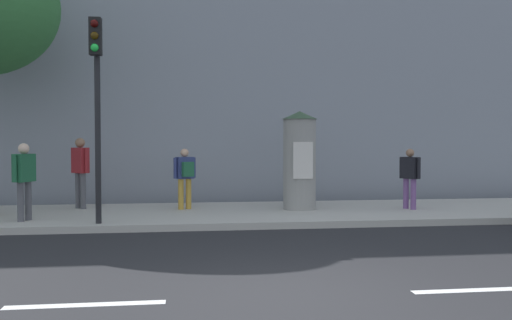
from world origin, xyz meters
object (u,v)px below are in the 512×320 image
object	(u,v)px
pedestrian_with_bag	(24,175)
pedestrian_in_dark_shirt	(410,174)
pedestrian_near_pole	(80,167)
traffic_light	(96,86)
pedestrian_tallest	(185,173)
poster_column	(300,160)

from	to	relation	value
pedestrian_with_bag	pedestrian_in_dark_shirt	world-z (taller)	pedestrian_with_bag
pedestrian_near_pole	pedestrian_in_dark_shirt	bearing A→B (deg)	-8.27
traffic_light	pedestrian_in_dark_shirt	size ratio (longest dim) A/B	2.77
pedestrian_with_bag	pedestrian_in_dark_shirt	distance (m)	9.08
pedestrian_tallest	poster_column	bearing A→B (deg)	-6.97
pedestrian_with_bag	pedestrian_in_dark_shirt	xyz separation A→B (m)	(9.03, 0.88, -0.10)
pedestrian_tallest	traffic_light	bearing A→B (deg)	-128.35
traffic_light	poster_column	bearing A→B (deg)	22.48
traffic_light	poster_column	size ratio (longest dim) A/B	1.71
pedestrian_in_dark_shirt	traffic_light	bearing A→B (deg)	-167.96
traffic_light	poster_column	world-z (taller)	traffic_light
pedestrian_in_dark_shirt	pedestrian_near_pole	distance (m)	8.33
pedestrian_with_bag	pedestrian_near_pole	world-z (taller)	pedestrian_near_pole
poster_column	pedestrian_in_dark_shirt	world-z (taller)	poster_column
poster_column	traffic_light	bearing A→B (deg)	-157.52
pedestrian_with_bag	traffic_light	bearing A→B (deg)	-23.09
pedestrian_near_pole	pedestrian_tallest	bearing A→B (deg)	-10.90
pedestrian_with_bag	pedestrian_tallest	size ratio (longest dim) A/B	1.09
poster_column	pedestrian_in_dark_shirt	distance (m)	2.80
pedestrian_in_dark_shirt	pedestrian_tallest	xyz separation A→B (m)	(-5.61, 0.69, 0.01)
traffic_light	pedestrian_in_dark_shirt	world-z (taller)	traffic_light
poster_column	pedestrian_tallest	size ratio (longest dim) A/B	1.62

